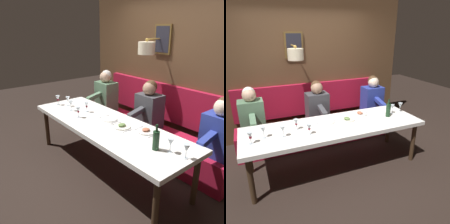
{
  "view_description": "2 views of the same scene",
  "coord_description": "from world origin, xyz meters",
  "views": [
    {
      "loc": [
        -1.89,
        -2.48,
        2.04
      ],
      "look_at": [
        0.05,
        -0.08,
        0.92
      ],
      "focal_mm": 38.04,
      "sensor_mm": 36.0,
      "label": 1
    },
    {
      "loc": [
        -2.82,
        1.15,
        2.1
      ],
      "look_at": [
        0.05,
        -0.08,
        0.92
      ],
      "focal_mm": 34.81,
      "sensor_mm": 36.0,
      "label": 2
    }
  ],
  "objects": [
    {
      "name": "wine_glass_2",
      "position": [
        -0.13,
        1.2,
        0.86
      ],
      "size": [
        0.07,
        0.07,
        0.16
      ],
      "color": "silver",
      "rests_on": "dining_table"
    },
    {
      "name": "wine_glass_1",
      "position": [
        0.07,
        -1.28,
        0.86
      ],
      "size": [
        0.07,
        0.07,
        0.16
      ],
      "color": "silver",
      "rests_on": "dining_table"
    },
    {
      "name": "wine_glass_0",
      "position": [
        -0.03,
        1.04,
        0.86
      ],
      "size": [
        0.07,
        0.07,
        0.16
      ],
      "color": "silver",
      "rests_on": "dining_table"
    },
    {
      "name": "diner_nearest",
      "position": [
        0.88,
        -1.21,
        0.82
      ],
      "size": [
        0.6,
        0.4,
        0.79
      ],
      "color": "#283893",
      "rests_on": "banquette_bench"
    },
    {
      "name": "wine_bottle",
      "position": [
        -0.03,
        -0.95,
        0.86
      ],
      "size": [
        0.08,
        0.08,
        0.3
      ],
      "color": "#19381E",
      "rests_on": "dining_table"
    },
    {
      "name": "diner_middle",
      "position": [
        0.88,
        1.15,
        0.82
      ],
      "size": [
        0.6,
        0.4,
        0.79
      ],
      "color": "#567A5B",
      "rests_on": "banquette_bench"
    },
    {
      "name": "wine_glass_3",
      "position": [
        -0.18,
        0.45,
        0.86
      ],
      "size": [
        0.07,
        0.07,
        0.16
      ],
      "color": "silver",
      "rests_on": "dining_table"
    },
    {
      "name": "wine_glass_6",
      "position": [
        -0.11,
        0.79,
        0.86
      ],
      "size": [
        0.07,
        0.07,
        0.16
      ],
      "color": "silver",
      "rests_on": "dining_table"
    },
    {
      "name": "back_wall_panel",
      "position": [
        1.46,
        0.0,
        1.36
      ],
      "size": [
        0.59,
        4.14,
        2.9
      ],
      "color": "brown",
      "rests_on": "ground_plane"
    },
    {
      "name": "ground_plane",
      "position": [
        0.0,
        0.0,
        0.0
      ],
      "size": [
        12.0,
        12.0,
        0.0
      ],
      "primitive_type": "plane",
      "color": "black"
    },
    {
      "name": "place_setting_0",
      "position": [
        0.09,
        -0.25,
        0.75
      ],
      "size": [
        0.24,
        0.31,
        0.05
      ],
      "color": "silver",
      "rests_on": "dining_table"
    },
    {
      "name": "wine_glass_5",
      "position": [
        0.05,
        -1.09,
        0.86
      ],
      "size": [
        0.07,
        0.07,
        0.16
      ],
      "color": "silver",
      "rests_on": "dining_table"
    },
    {
      "name": "place_setting_2",
      "position": [
        0.23,
        -0.56,
        0.75
      ],
      "size": [
        0.24,
        0.32,
        0.05
      ],
      "color": "silver",
      "rests_on": "dining_table"
    },
    {
      "name": "diner_near",
      "position": [
        0.88,
        -0.01,
        0.82
      ],
      "size": [
        0.6,
        0.4,
        0.79
      ],
      "color": "#3D3D42",
      "rests_on": "banquette_bench"
    },
    {
      "name": "dining_table",
      "position": [
        0.0,
        0.0,
        0.68
      ],
      "size": [
        0.9,
        2.74,
        0.74
      ],
      "color": "white",
      "rests_on": "ground_plane"
    },
    {
      "name": "banquette_bench",
      "position": [
        0.89,
        0.0,
        0.23
      ],
      "size": [
        0.52,
        2.94,
        0.45
      ],
      "primitive_type": "cube",
      "color": "maroon",
      "rests_on": "ground_plane"
    },
    {
      "name": "place_setting_1",
      "position": [
        0.13,
        0.08,
        0.75
      ],
      "size": [
        0.24,
        0.32,
        0.01
      ],
      "color": "white",
      "rests_on": "dining_table"
    },
    {
      "name": "wine_glass_4",
      "position": [
        0.06,
        0.58,
        0.86
      ],
      "size": [
        0.07,
        0.07,
        0.16
      ],
      "color": "silver",
      "rests_on": "dining_table"
    }
  ]
}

